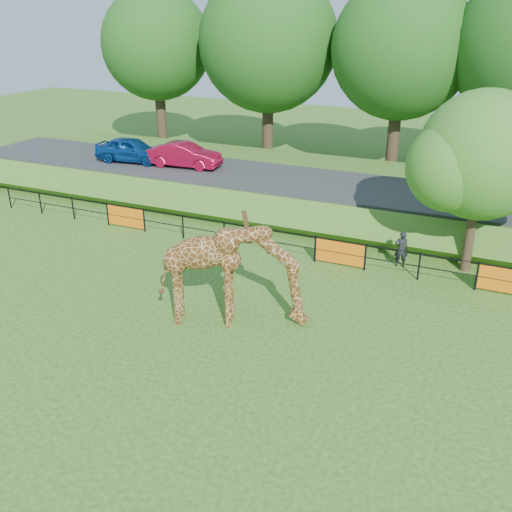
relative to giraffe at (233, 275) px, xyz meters
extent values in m
plane|color=#245415|center=(-1.17, -2.48, -1.67)|extent=(90.00, 90.00, 0.00)
cube|color=#245415|center=(-1.17, 13.02, -1.02)|extent=(40.00, 9.00, 1.30)
cube|color=#2A2A2C|center=(-1.17, 11.52, -0.31)|extent=(40.00, 5.00, 0.12)
imported|color=#13489E|center=(-11.70, 11.14, 0.42)|extent=(4.10, 2.03, 1.34)
imported|color=#A60B2E|center=(-8.46, 11.38, 0.39)|extent=(3.98, 1.68, 1.28)
imported|color=black|center=(3.98, 6.46, -0.95)|extent=(0.61, 0.49, 1.44)
cylinder|color=black|center=(6.33, 7.12, -0.07)|extent=(0.36, 0.36, 3.20)
sphere|color=#28601A|center=(6.33, 7.12, 2.79)|extent=(4.60, 4.60, 4.60)
sphere|color=#28601A|center=(5.41, 6.43, 2.45)|extent=(3.22, 3.22, 3.22)
cylinder|color=black|center=(-15.17, 19.52, 0.83)|extent=(0.70, 0.70, 5.00)
sphere|color=#134A14|center=(-15.17, 19.52, 5.31)|extent=(7.20, 7.20, 7.20)
cylinder|color=black|center=(-7.17, 19.52, 0.83)|extent=(0.70, 0.70, 5.00)
sphere|color=#134A14|center=(-7.17, 19.52, 5.64)|extent=(8.40, 8.40, 8.40)
cylinder|color=black|center=(0.83, 19.52, 0.83)|extent=(0.70, 0.70, 5.00)
sphere|color=#134A14|center=(0.83, 19.52, 5.47)|extent=(7.80, 7.80, 7.80)
camera|label=1|loc=(7.13, -14.19, 7.61)|focal=40.00mm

